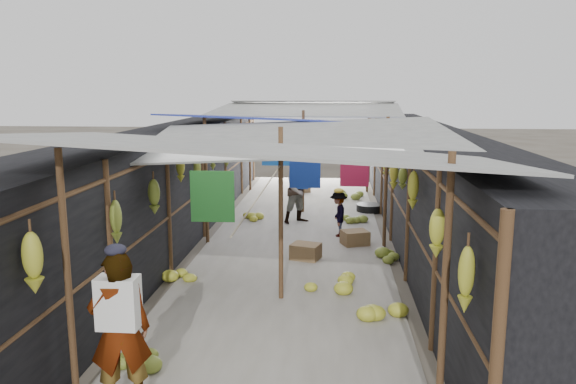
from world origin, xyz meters
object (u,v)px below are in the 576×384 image
(black_basin, at_px, (369,208))
(shopper_blue, at_px, (300,189))
(crate_near, at_px, (306,252))
(vendor_elderly, at_px, (120,331))
(vendor_seated, at_px, (338,214))

(black_basin, height_order, shopper_blue, shopper_blue)
(crate_near, xyz_separation_m, vendor_elderly, (-1.57, -5.01, 0.66))
(crate_near, distance_m, vendor_seated, 1.82)
(crate_near, relative_size, shopper_blue, 0.32)
(crate_near, height_order, vendor_elderly, vendor_elderly)
(black_basin, distance_m, shopper_blue, 2.30)
(crate_near, bearing_deg, vendor_seated, 87.78)
(black_basin, bearing_deg, vendor_seated, -107.74)
(crate_near, bearing_deg, vendor_elderly, -89.75)
(vendor_elderly, bearing_deg, vendor_seated, -127.04)
(shopper_blue, relative_size, vendor_seated, 1.61)
(shopper_blue, height_order, vendor_seated, shopper_blue)
(black_basin, distance_m, vendor_elderly, 9.75)
(crate_near, relative_size, black_basin, 0.78)
(shopper_blue, distance_m, vendor_seated, 1.53)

